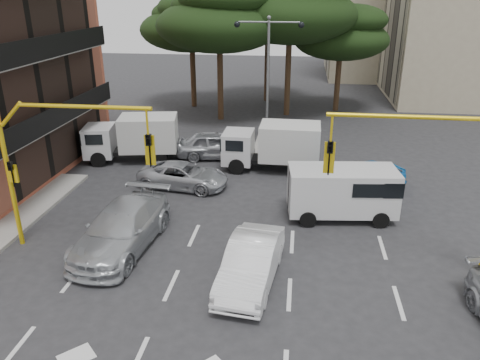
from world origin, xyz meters
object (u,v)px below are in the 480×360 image
object	(u,v)px
van_white	(342,193)
box_truck_a	(132,139)
street_lamp_center	(268,59)
car_silver_cross_b	(216,145)
signal_mast_left	(50,152)
car_blue_compact	(361,178)
car_white_hatch	(251,262)
car_silver_cross_a	(183,175)
box_truck_b	(272,147)
car_silver_wagon	(122,228)
signal_mast_right	(444,170)

from	to	relation	value
van_white	box_truck_a	bearing A→B (deg)	-123.57
street_lamp_center	car_silver_cross_b	distance (m)	6.18
signal_mast_left	car_blue_compact	world-z (taller)	signal_mast_left
car_white_hatch	box_truck_a	size ratio (longest dim) A/B	0.85
car_white_hatch	signal_mast_left	bearing A→B (deg)	175.80
street_lamp_center	car_silver_cross_b	bearing A→B (deg)	-132.71
signal_mast_left	box_truck_a	xyz separation A→B (m)	(-0.68, 9.98, -2.57)
car_blue_compact	car_silver_cross_a	distance (m)	8.82
car_silver_cross_b	box_truck_a	distance (m)	4.86
box_truck_b	car_silver_wagon	bearing A→B (deg)	152.03
signal_mast_right	car_blue_compact	world-z (taller)	signal_mast_right
car_white_hatch	car_silver_wagon	xyz separation A→B (m)	(-5.18, 1.66, 0.07)
signal_mast_left	car_silver_cross_a	world-z (taller)	signal_mast_left
car_silver_wagon	car_silver_cross_b	bearing A→B (deg)	86.29
van_white	car_white_hatch	bearing A→B (deg)	-37.94
street_lamp_center	car_silver_cross_a	size ratio (longest dim) A/B	1.73
van_white	signal_mast_left	bearing A→B (deg)	-75.84
car_silver_cross_a	car_silver_cross_b	world-z (taller)	car_silver_cross_b
box_truck_a	car_silver_cross_b	bearing A→B (deg)	-88.27
car_white_hatch	signal_mast_right	bearing A→B (deg)	19.54
street_lamp_center	van_white	world-z (taller)	street_lamp_center
van_white	car_silver_cross_a	bearing A→B (deg)	-113.72
signal_mast_left	street_lamp_center	world-z (taller)	street_lamp_center
car_silver_cross_a	car_silver_cross_b	distance (m)	4.66
car_blue_compact	signal_mast_right	bearing A→B (deg)	-16.73
car_silver_cross_a	box_truck_a	world-z (taller)	box_truck_a
van_white	box_truck_a	distance (m)	12.97
signal_mast_left	street_lamp_center	size ratio (longest dim) A/B	0.77
box_truck_a	signal_mast_left	bearing A→B (deg)	173.31
signal_mast_right	car_blue_compact	xyz separation A→B (m)	(-1.62, 6.87, -3.11)
street_lamp_center	car_silver_wagon	bearing A→B (deg)	-108.16
street_lamp_center	car_blue_compact	distance (m)	9.98
car_silver_cross_b	box_truck_a	world-z (taller)	box_truck_a
car_silver_wagon	signal_mast_right	bearing A→B (deg)	4.27
car_silver_cross_a	car_silver_wagon	bearing A→B (deg)	179.68
signal_mast_right	car_silver_wagon	bearing A→B (deg)	178.77
car_silver_wagon	car_silver_cross_b	world-z (taller)	car_silver_wagon
signal_mast_left	box_truck_a	bearing A→B (deg)	93.92
car_blue_compact	car_silver_cross_a	xyz separation A→B (m)	(-8.81, -0.44, -0.14)
street_lamp_center	car_white_hatch	world-z (taller)	street_lamp_center
car_white_hatch	car_blue_compact	world-z (taller)	car_blue_compact
box_truck_a	van_white	bearing A→B (deg)	-128.02
box_truck_a	box_truck_b	xyz separation A→B (m)	(8.12, -0.47, -0.00)
street_lamp_center	car_white_hatch	xyz separation A→B (m)	(0.66, -15.43, -4.67)
signal_mast_left	van_white	world-z (taller)	signal_mast_left
car_white_hatch	box_truck_a	world-z (taller)	box_truck_a
car_white_hatch	car_silver_cross_b	world-z (taller)	car_silver_cross_b
street_lamp_center	signal_mast_left	bearing A→B (deg)	-115.91
car_white_hatch	box_truck_b	world-z (taller)	box_truck_b
box_truck_b	signal_mast_left	bearing A→B (deg)	143.06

